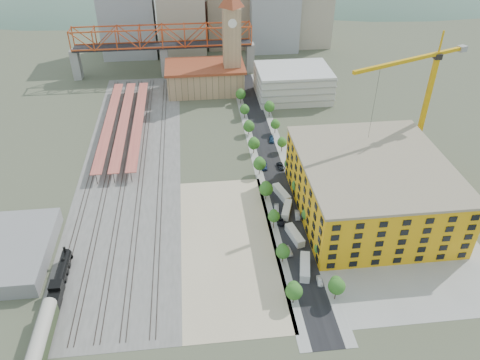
{
  "coord_description": "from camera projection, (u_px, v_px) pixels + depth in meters",
  "views": [
    {
      "loc": [
        -12.15,
        -134.36,
        94.24
      ],
      "look_at": [
        1.51,
        -12.39,
        10.0
      ],
      "focal_mm": 35.0,
      "sensor_mm": 36.0,
      "label": 1
    }
  ],
  "objects": [
    {
      "name": "warehouse",
      "position": [
        11.0,
        252.0,
        132.48
      ],
      "size": [
        22.0,
        32.0,
        5.0
      ],
      "primitive_type": "cube",
      "color": "gray",
      "rests_on": "ground"
    },
    {
      "name": "distant_hills",
      "position": [
        254.0,
        90.0,
        426.73
      ],
      "size": [
        647.0,
        264.0,
        227.0
      ],
      "color": "#4C6B59",
      "rests_on": "ground"
    },
    {
      "name": "car_7",
      "position": [
        272.0,
        140.0,
        189.16
      ],
      "size": [
        2.6,
        5.04,
        1.4
      ],
      "primitive_type": "imported",
      "rotation": [
        0.0,
        0.0,
        -0.14
      ],
      "color": "navy",
      "rests_on": "ground"
    },
    {
      "name": "locomotive",
      "position": [
        60.0,
        280.0,
        123.95
      ],
      "size": [
        3.08,
        23.77,
        5.94
      ],
      "color": "black",
      "rests_on": "ground"
    },
    {
      "name": "site_trailer_d",
      "position": [
        281.0,
        193.0,
        157.84
      ],
      "size": [
        4.95,
        9.47,
        2.51
      ],
      "primitive_type": "cube",
      "rotation": [
        0.0,
        0.0,
        0.29
      ],
      "color": "silver",
      "rests_on": "ground"
    },
    {
      "name": "car_1",
      "position": [
        276.0,
        208.0,
        151.95
      ],
      "size": [
        2.1,
        4.46,
        1.41
      ],
      "primitive_type": "imported",
      "rotation": [
        0.0,
        0.0,
        -0.15
      ],
      "color": "#9B9BA0",
      "rests_on": "ground"
    },
    {
      "name": "platform_canopies",
      "position": [
        124.0,
        121.0,
        195.38
      ],
      "size": [
        16.0,
        80.0,
        4.12
      ],
      "color": "#D06550",
      "rests_on": "ground"
    },
    {
      "name": "clock_tower",
      "position": [
        232.0,
        33.0,
        214.57
      ],
      "size": [
        12.0,
        12.0,
        52.0
      ],
      "color": "tan",
      "rests_on": "ground"
    },
    {
      "name": "construction_pad",
      "position": [
        375.0,
        210.0,
        152.26
      ],
      "size": [
        50.0,
        90.0,
        0.06
      ],
      "primitive_type": "cube",
      "color": "gray",
      "rests_on": "ground"
    },
    {
      "name": "car_4",
      "position": [
        320.0,
        281.0,
        125.73
      ],
      "size": [
        1.77,
        3.91,
        1.3
      ],
      "primitive_type": "imported",
      "rotation": [
        0.0,
        0.0,
        -0.06
      ],
      "color": "white",
      "rests_on": "ground"
    },
    {
      "name": "ballast_strip",
      "position": [
        132.0,
        163.0,
        175.55
      ],
      "size": [
        36.0,
        165.0,
        0.06
      ],
      "primitive_type": "cube",
      "color": "#605E59",
      "rests_on": "ground"
    },
    {
      "name": "station_hall",
      "position": [
        205.0,
        78.0,
        227.49
      ],
      "size": [
        38.0,
        24.0,
        13.1
      ],
      "color": "tan",
      "rests_on": "ground"
    },
    {
      "name": "site_trailer_a",
      "position": [
        305.0,
        267.0,
        129.09
      ],
      "size": [
        4.76,
        10.22,
        2.71
      ],
      "primitive_type": "cube",
      "rotation": [
        0.0,
        0.0,
        -0.23
      ],
      "color": "silver",
      "rests_on": "ground"
    },
    {
      "name": "truss_bridge",
      "position": [
        163.0,
        39.0,
        237.6
      ],
      "size": [
        94.0,
        9.6,
        25.6
      ],
      "color": "gray",
      "rests_on": "ground"
    },
    {
      "name": "street_asphalt",
      "position": [
        270.0,
        159.0,
        178.28
      ],
      "size": [
        12.0,
        170.0,
        0.06
      ],
      "primitive_type": "cube",
      "color": "black",
      "rests_on": "ground"
    },
    {
      "name": "site_trailer_c",
      "position": [
        287.0,
        210.0,
        150.4
      ],
      "size": [
        5.03,
        9.05,
        2.4
      ],
      "primitive_type": "cube",
      "rotation": [
        0.0,
        0.0,
        -0.33
      ],
      "color": "silver",
      "rests_on": "ground"
    },
    {
      "name": "car_6",
      "position": [
        281.0,
        166.0,
        172.79
      ],
      "size": [
        2.59,
        5.03,
        1.36
      ],
      "primitive_type": "imported",
      "rotation": [
        0.0,
        0.0,
        0.07
      ],
      "color": "black",
      "rests_on": "ground"
    },
    {
      "name": "coach",
      "position": [
        42.0,
        339.0,
        107.42
      ],
      "size": [
        3.41,
        19.81,
        6.22
      ],
      "color": "#2E3B20",
      "rests_on": "ground"
    },
    {
      "name": "car_5",
      "position": [
        297.0,
        215.0,
        148.88
      ],
      "size": [
        2.18,
        4.82,
        1.53
      ],
      "primitive_type": "imported",
      "rotation": [
        0.0,
        0.0,
        -0.12
      ],
      "color": "gray",
      "rests_on": "ground"
    },
    {
      "name": "site_trailer_b",
      "position": [
        295.0,
        235.0,
        140.14
      ],
      "size": [
        4.49,
        9.48,
        2.51
      ],
      "primitive_type": "cube",
      "rotation": [
        0.0,
        0.0,
        0.24
      ],
      "color": "silver",
      "rests_on": "ground"
    },
    {
      "name": "rail_tracks",
      "position": [
        127.0,
        163.0,
        175.32
      ],
      "size": [
        26.56,
        160.0,
        0.18
      ],
      "color": "#382B23",
      "rests_on": "ground"
    },
    {
      "name": "sidewalk_east",
      "position": [
        284.0,
        158.0,
        178.79
      ],
      "size": [
        3.0,
        170.0,
        0.04
      ],
      "primitive_type": "cube",
      "color": "gray",
      "rests_on": "ground"
    },
    {
      "name": "sidewalk_west",
      "position": [
        255.0,
        160.0,
        177.78
      ],
      "size": [
        3.0,
        170.0,
        0.04
      ],
      "primitive_type": "cube",
      "color": "gray",
      "rests_on": "ground"
    },
    {
      "name": "ground",
      "position": [
        232.0,
        184.0,
        164.54
      ],
      "size": [
        400.0,
        400.0,
        0.0
      ],
      "primitive_type": "plane",
      "color": "#474C38",
      "rests_on": "ground"
    },
    {
      "name": "dirt_lot",
      "position": [
        229.0,
        245.0,
        138.34
      ],
      "size": [
        28.0,
        67.0,
        0.06
      ],
      "primitive_type": "cube",
      "color": "tan",
      "rests_on": "ground"
    },
    {
      "name": "skyline",
      "position": [
        220.0,
        10.0,
        268.92
      ],
      "size": [
        133.0,
        46.0,
        60.0
      ],
      "color": "#9EA0A3",
      "rests_on": "ground"
    },
    {
      "name": "car_0",
      "position": [
        289.0,
        251.0,
        135.3
      ],
      "size": [
        2.18,
        4.47,
        1.47
      ],
      "primitive_type": "imported",
      "rotation": [
        0.0,
        0.0,
        0.11
      ],
      "color": "#B9B9B9",
      "rests_on": "ground"
    },
    {
      "name": "tower_crane",
      "position": [
        423.0,
        90.0,
        155.19
      ],
      "size": [
        44.33,
        19.28,
        50.35
      ],
      "color": "gold",
      "rests_on": "ground"
    },
    {
      "name": "car_3",
      "position": [
        264.0,
        166.0,
        172.73
      ],
      "size": [
        2.65,
        5.26,
        1.46
      ],
      "primitive_type": "imported",
      "rotation": [
        0.0,
        0.0,
        -0.12
      ],
      "color": "navy",
      "rests_on": "ground"
    },
    {
      "name": "parking_garage",
      "position": [
        293.0,
        83.0,
        221.23
      ],
      "size": [
        34.0,
        26.0,
        14.0
      ],
      "primitive_type": "cube",
      "color": "silver",
      "rests_on": "ground"
    },
    {
      "name": "construction_building",
      "position": [
        371.0,
        187.0,
        146.68
      ],
      "size": [
        44.6,
        50.6,
        18.8
      ],
      "color": "#ECAB13",
      "rests_on": "ground"
    },
    {
      "name": "car_2",
      "position": [
        280.0,
        221.0,
        146.67
      ],
      "size": [
        2.51,
        5.07,
        1.38
      ],
      "primitive_type": "imported",
      "rotation": [
        0.0,
        0.0,
        0.05
      ],
      "color": "black",
      "rests_on": "ground"
    },
    {
      "name": "street_trees",
      "position": [
        274.0,
        173.0,
        170.1
      ],
      "size": [
        15.4,
        124.4,
        8.0
      ],
      "color": "#27601D",
      "rests_on": "ground"
    }
  ]
}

